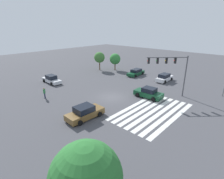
# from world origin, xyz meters

# --- Properties ---
(ground_plane) EXTENTS (116.81, 116.81, 0.00)m
(ground_plane) POSITION_xyz_m (0.00, 0.00, 0.00)
(ground_plane) COLOR #47474C
(crosswalk_markings) EXTENTS (11.39, 6.30, 0.01)m
(crosswalk_markings) POSITION_xyz_m (0.00, -7.18, 0.00)
(crosswalk_markings) COLOR silver
(crosswalk_markings) RESTS_ON ground_plane
(traffic_signal_mast) EXTENTS (4.44, 4.44, 6.40)m
(traffic_signal_mast) POSITION_xyz_m (6.26, -6.26, 4.85)
(traffic_signal_mast) COLOR #47474C
(traffic_signal_mast) RESTS_ON ground_plane
(car_0) EXTENTS (4.78, 2.33, 1.61)m
(car_0) POSITION_xyz_m (-7.01, -2.03, 0.73)
(car_0) COLOR brown
(car_0) RESTS_ON ground_plane
(car_1) EXTENTS (1.98, 4.92, 1.52)m
(car_1) POSITION_xyz_m (-2.60, 13.65, 0.68)
(car_1) COLOR silver
(car_1) RESTS_ON ground_plane
(car_2) EXTENTS (2.23, 4.47, 1.60)m
(car_2) POSITION_xyz_m (3.80, -4.20, 0.72)
(car_2) COLOR #144728
(car_2) RESTS_ON ground_plane
(car_3) EXTENTS (4.93, 2.14, 1.41)m
(car_3) POSITION_xyz_m (13.09, 4.74, 0.67)
(car_3) COLOR #144728
(car_3) RESTS_ON ground_plane
(car_4) EXTENTS (4.41, 1.98, 1.54)m
(car_4) POSITION_xyz_m (13.28, -2.06, 0.72)
(car_4) COLOR silver
(car_4) RESTS_ON ground_plane
(pedestrian) EXTENTS (0.41, 0.41, 1.70)m
(pedestrian) POSITION_xyz_m (-7.30, 7.31, 0.95)
(pedestrian) COLOR #232842
(pedestrian) RESTS_ON ground_plane
(tree_corner_a) EXTENTS (2.61, 2.61, 4.47)m
(tree_corner_a) POSITION_xyz_m (10.96, 14.30, 3.15)
(tree_corner_a) COLOR brown
(tree_corner_a) RESTS_ON ground_plane
(tree_corner_b) EXTENTS (3.69, 3.69, 5.38)m
(tree_corner_b) POSITION_xyz_m (-14.59, -11.70, 3.52)
(tree_corner_b) COLOR brown
(tree_corner_b) RESTS_ON ground_plane
(tree_corner_c) EXTENTS (2.67, 2.67, 4.11)m
(tree_corner_c) POSITION_xyz_m (13.62, 11.53, 2.76)
(tree_corner_c) COLOR brown
(tree_corner_c) RESTS_ON ground_plane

